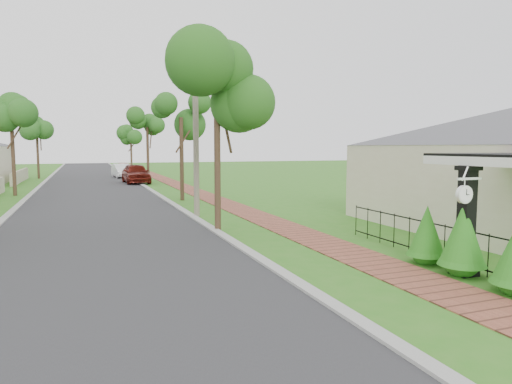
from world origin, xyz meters
TOP-DOWN VIEW (x-y plane):
  - ground at (0.00, 0.00)m, footprint 160.00×160.00m
  - road at (-3.00, 20.00)m, footprint 7.00×120.00m
  - kerb_right at (0.65, 20.00)m, footprint 0.30×120.00m
  - kerb_left at (-6.65, 20.00)m, footprint 0.30×120.00m
  - sidewalk at (3.25, 20.00)m, footprint 1.50×120.00m
  - porch_post at (4.55, -1.00)m, footprint 0.48×0.48m
  - picket_fence at (4.90, -0.00)m, footprint 0.03×8.02m
  - street_trees at (-2.87, 26.84)m, footprint 10.70×37.65m
  - hedge_row at (4.45, -1.59)m, footprint 0.94×4.12m
  - parked_car_red at (0.40, 29.20)m, footprint 2.13×4.76m
  - parked_car_white at (-0.13, 36.71)m, footprint 1.80×4.12m
  - near_tree at (0.80, 6.40)m, footprint 2.34×2.34m
  - utility_pole at (0.90, 10.00)m, footprint 1.20×0.24m
  - station_clock at (4.06, -1.40)m, footprint 0.65×0.13m

SIDE VIEW (x-z plane):
  - ground at x=0.00m, z-range 0.00..0.00m
  - road at x=-3.00m, z-range -0.01..0.01m
  - kerb_right at x=0.65m, z-range -0.05..0.05m
  - kerb_left at x=-6.65m, z-range -0.05..0.05m
  - sidewalk at x=3.25m, z-range -0.01..0.01m
  - picket_fence at x=4.90m, z-range 0.03..1.03m
  - parked_car_white at x=-0.13m, z-range 0.00..1.32m
  - parked_car_red at x=0.40m, z-range 0.00..1.59m
  - hedge_row at x=4.45m, z-range -0.21..1.83m
  - porch_post at x=4.55m, z-range -0.14..2.38m
  - station_clock at x=4.06m, z-range 1.67..2.23m
  - utility_pole at x=0.90m, z-range 0.06..7.32m
  - street_trees at x=-2.87m, z-range 1.59..7.48m
  - near_tree at x=0.80m, z-range 1.79..7.81m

